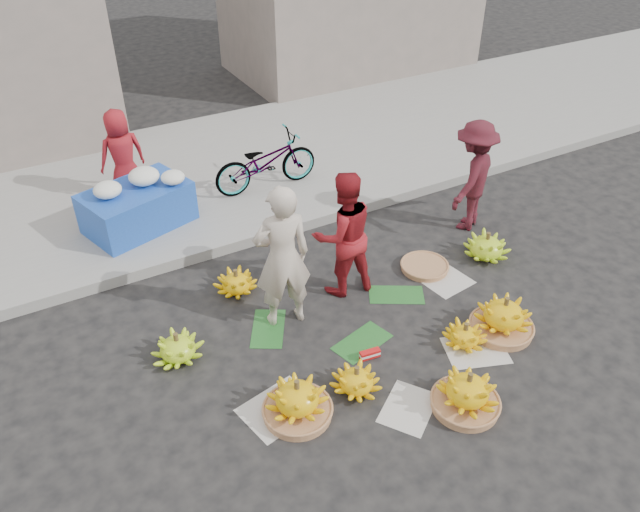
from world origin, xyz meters
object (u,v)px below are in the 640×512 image
banana_bunch_0 (297,401)px  vendor_cream (282,258)px  bicycle (266,162)px  flower_table (138,205)px  banana_bunch_4 (503,317)px

banana_bunch_0 → vendor_cream: 1.55m
vendor_cream → bicycle: bearing=-101.7°
banana_bunch_0 → flower_table: flower_table is taller
vendor_cream → bicycle: size_ratio=1.08×
banana_bunch_0 → flower_table: (-0.39, 3.88, 0.25)m
vendor_cream → flower_table: (-0.91, 2.57, -0.42)m
vendor_cream → banana_bunch_0: bearing=78.1°
banana_bunch_0 → banana_bunch_4: 2.52m
banana_bunch_4 → banana_bunch_0: bearing=179.0°
banana_bunch_4 → vendor_cream: bearing=146.2°
banana_bunch_0 → vendor_cream: bearing=68.6°
banana_bunch_4 → vendor_cream: 2.51m
flower_table → bicycle: (1.95, 0.14, 0.10)m
banana_bunch_0 → bicycle: size_ratio=0.41×
banana_bunch_0 → vendor_cream: (0.51, 1.31, 0.66)m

